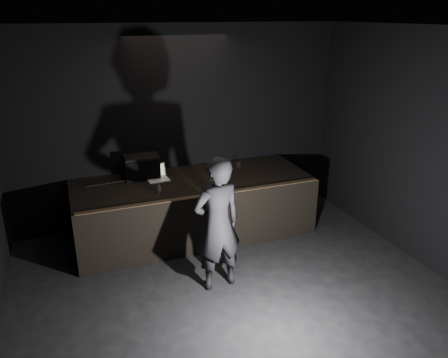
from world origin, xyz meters
name	(u,v)px	position (x,y,z in m)	size (l,w,h in m)	color
ground	(260,331)	(0.00, 0.00, 0.00)	(7.00, 7.00, 0.00)	black
room_walls	(265,177)	(0.00, 0.00, 2.02)	(6.10, 7.10, 3.52)	black
stage_riser	(194,207)	(0.00, 2.73, 0.50)	(4.00, 1.50, 1.00)	black
riser_lip	(206,195)	(0.00, 2.02, 1.01)	(3.92, 0.10, 0.01)	brown
stage_monitor	(142,167)	(-0.77, 3.17, 1.19)	(0.59, 0.45, 0.38)	black
cable	(113,183)	(-1.29, 3.06, 1.01)	(0.02, 0.02, 0.89)	black
laptop	(157,176)	(-0.56, 2.99, 1.06)	(0.38, 0.34, 0.24)	white
beer_can	(159,189)	(-0.67, 2.34, 1.08)	(0.06, 0.06, 0.15)	silver
plastic_cup	(238,165)	(0.95, 3.03, 1.06)	(0.09, 0.09, 0.11)	white
wii_remote	(231,190)	(0.42, 2.08, 1.01)	(0.04, 0.15, 0.03)	silver
person	(217,224)	(-0.15, 1.10, 0.96)	(0.70, 0.46, 1.93)	black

